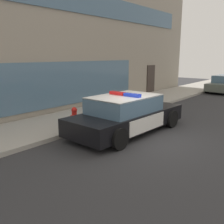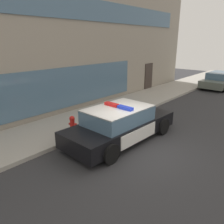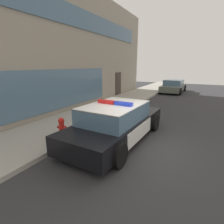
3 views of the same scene
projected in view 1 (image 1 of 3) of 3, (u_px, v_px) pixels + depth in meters
ground at (141, 139)px, 8.59m from camera, size 48.00×48.00×0.00m
sidewalk at (71, 120)px, 10.78m from camera, size 48.00×2.92×0.15m
storefront_building at (25, 40)px, 15.30m from camera, size 23.58×9.52×7.43m
police_cruiser at (127, 114)px, 9.19m from camera, size 4.95×2.23×1.49m
fire_hydrant at (75, 117)px, 9.55m from camera, size 0.34×0.39×0.73m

